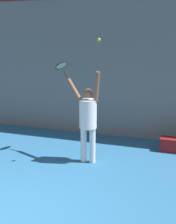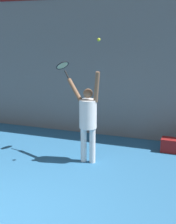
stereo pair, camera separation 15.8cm
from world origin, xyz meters
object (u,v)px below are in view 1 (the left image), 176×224
(tennis_ball, at_px, (99,40))
(equipment_bag, at_px, (175,145))
(tennis_player, at_px, (88,117))
(tennis_racket, at_px, (62,66))
(water_bottle, at_px, (164,144))

(tennis_ball, distance_m, equipment_bag, 3.18)
(tennis_player, bearing_deg, tennis_racket, 150.28)
(tennis_player, bearing_deg, water_bottle, 40.07)
(tennis_player, xyz_separation_m, equipment_bag, (1.78, 1.22, -0.86))
(water_bottle, bearing_deg, tennis_player, -139.93)
(water_bottle, relative_size, equipment_bag, 0.40)
(tennis_ball, height_order, water_bottle, tennis_ball)
(tennis_racket, distance_m, equipment_bag, 3.23)
(tennis_racket, bearing_deg, tennis_ball, -27.45)
(tennis_racket, relative_size, tennis_ball, 6.12)
(tennis_player, distance_m, tennis_racket, 1.32)
(tennis_racket, xyz_separation_m, water_bottle, (2.26, 0.85, -1.89))
(tennis_ball, distance_m, water_bottle, 3.12)
(tennis_racket, distance_m, water_bottle, 3.07)
(tennis_player, height_order, equipment_bag, tennis_player)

